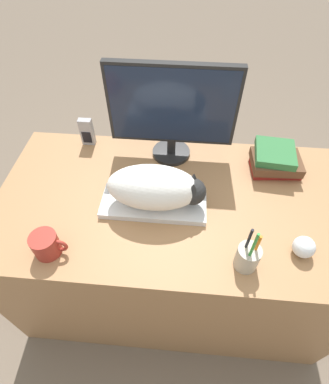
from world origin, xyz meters
The scene contains 10 objects.
ground_plane centered at (0.00, 0.00, 0.00)m, with size 12.00×12.00×0.00m, color #6B5B4C.
desk centered at (0.00, 0.36, 0.36)m, with size 1.39×0.72×0.73m.
keyboard centered at (-0.08, 0.33, 0.74)m, with size 0.39×0.16×0.02m.
cat centered at (-0.06, 0.33, 0.83)m, with size 0.35×0.17×0.16m.
monitor centered at (-0.03, 0.62, 0.96)m, with size 0.50×0.16×0.41m.
coffee_mug centered at (-0.40, 0.10, 0.77)m, with size 0.12×0.09×0.08m.
pen_cup centered at (0.24, 0.11, 0.78)m, with size 0.07×0.07×0.20m.
baseball centered at (0.43, 0.17, 0.76)m, with size 0.07×0.07×0.07m.
phone centered at (-0.41, 0.66, 0.79)m, with size 0.06×0.03×0.13m.
book_stack centered at (0.40, 0.56, 0.78)m, with size 0.21×0.18×0.10m.
Camera 1 is at (0.02, -0.37, 1.62)m, focal length 28.00 mm.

